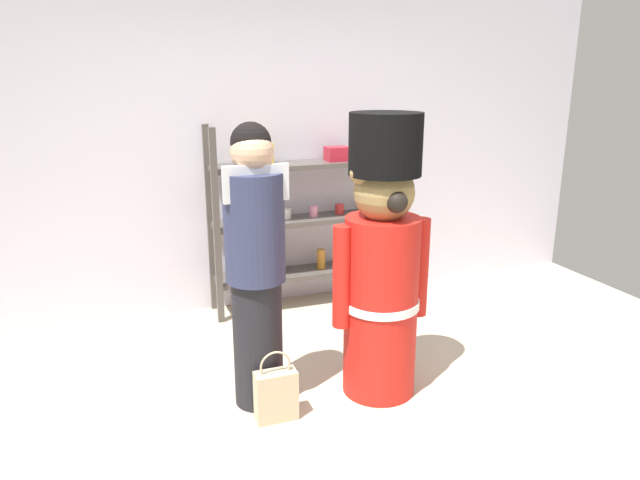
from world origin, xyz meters
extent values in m
plane|color=beige|center=(0.00, 0.00, 0.00)|extent=(6.40, 6.40, 0.00)
cube|color=silver|center=(0.00, 2.20, 1.30)|extent=(6.40, 0.12, 2.60)
cube|color=#4C4742|center=(-0.37, 1.83, 0.77)|extent=(0.05, 0.05, 1.54)
cube|color=#4C4742|center=(1.08, 1.83, 0.77)|extent=(0.05, 0.05, 1.54)
cube|color=#4C4742|center=(-0.37, 2.13, 0.77)|extent=(0.05, 0.05, 1.54)
cube|color=#4C4742|center=(1.08, 2.13, 0.77)|extent=(0.05, 0.05, 1.54)
cube|color=#4C4742|center=(0.35, 1.98, 0.28)|extent=(1.46, 0.30, 0.04)
cube|color=#4C4742|center=(0.35, 1.98, 0.74)|extent=(1.46, 0.30, 0.04)
cube|color=#4C4742|center=(0.35, 1.98, 1.20)|extent=(1.46, 0.30, 0.04)
cylinder|color=blue|center=(-0.25, 1.95, 0.81)|extent=(0.07, 0.07, 0.09)
cylinder|color=black|center=(-0.01, 1.99, 0.81)|extent=(0.10, 0.10, 0.10)
cylinder|color=white|center=(0.23, 2.02, 0.80)|extent=(0.10, 0.10, 0.08)
cylinder|color=pink|center=(0.48, 1.99, 0.81)|extent=(0.07, 0.07, 0.09)
cylinder|color=red|center=(0.72, 2.01, 0.80)|extent=(0.08, 0.08, 0.08)
cylinder|color=yellow|center=(0.96, 2.02, 0.81)|extent=(0.07, 0.07, 0.10)
cylinder|color=navy|center=(-0.19, 1.97, 0.41)|extent=(0.07, 0.07, 0.23)
cylinder|color=#596B33|center=(0.17, 1.96, 0.42)|extent=(0.07, 0.07, 0.24)
cylinder|color=#B27226|center=(0.54, 1.98, 0.38)|extent=(0.08, 0.08, 0.17)
cylinder|color=silver|center=(0.90, 2.00, 0.38)|extent=(0.07, 0.07, 0.16)
cube|color=gold|center=(0.03, 1.98, 1.31)|extent=(0.18, 0.14, 0.17)
cube|color=#B21E2D|center=(0.68, 1.98, 1.28)|extent=(0.19, 0.16, 0.12)
cylinder|color=red|center=(0.36, 0.45, 0.56)|extent=(0.45, 0.45, 1.12)
cylinder|color=white|center=(0.36, 0.45, 0.59)|extent=(0.46, 0.46, 0.05)
sphere|color=#967C49|center=(0.36, 0.45, 1.27)|extent=(0.35, 0.35, 0.35)
sphere|color=#967C49|center=(0.21, 0.45, 1.38)|extent=(0.12, 0.12, 0.12)
sphere|color=#967C49|center=(0.51, 0.45, 1.38)|extent=(0.12, 0.12, 0.12)
cylinder|color=black|center=(0.36, 0.45, 1.54)|extent=(0.42, 0.42, 0.35)
cylinder|color=red|center=(0.10, 0.45, 0.78)|extent=(0.11, 0.11, 0.61)
cylinder|color=red|center=(0.62, 0.45, 0.78)|extent=(0.11, 0.11, 0.61)
sphere|color=black|center=(0.36, 0.29, 1.24)|extent=(0.12, 0.12, 0.12)
cylinder|color=black|center=(-0.38, 0.58, 0.39)|extent=(0.29, 0.29, 0.78)
cylinder|color=#2D3351|center=(-0.38, 0.58, 1.09)|extent=(0.34, 0.34, 0.62)
sphere|color=tan|center=(-0.38, 0.58, 1.51)|extent=(0.24, 0.24, 0.24)
cube|color=silver|center=(-0.38, 0.51, 1.35)|extent=(0.36, 0.04, 0.20)
sphere|color=black|center=(-0.38, 0.60, 1.56)|extent=(0.22, 0.22, 0.22)
cube|color=#C1AD89|center=(-0.34, 0.35, 0.15)|extent=(0.24, 0.11, 0.30)
torus|color=#C1AD89|center=(-0.34, 0.35, 0.34)|extent=(0.18, 0.01, 0.18)
camera|label=1|loc=(-1.12, -2.51, 1.92)|focal=32.70mm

